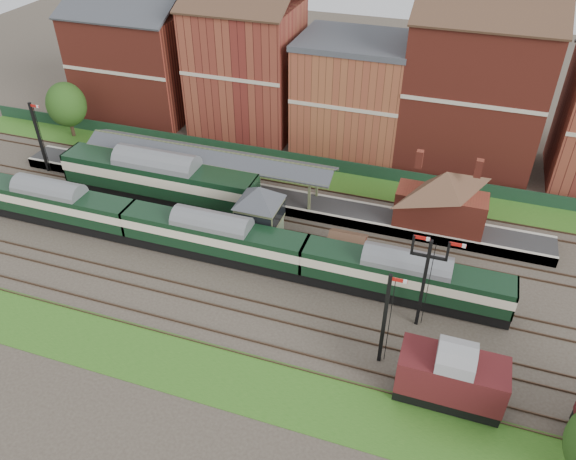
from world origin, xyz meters
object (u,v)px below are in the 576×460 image
(signal_box, at_px, (260,214))
(semaphore_bracket, at_px, (425,278))
(platform_railcar, at_px, (159,178))
(goods_van_a, at_px, (451,377))
(dmu_train, at_px, (213,237))

(signal_box, distance_m, semaphore_bracket, 16.16)
(platform_railcar, bearing_deg, signal_box, -15.25)
(platform_railcar, distance_m, goods_van_a, 33.59)
(signal_box, xyz_separation_m, semaphore_bracket, (15.04, -5.75, 1.44))
(dmu_train, height_order, goods_van_a, goods_van_a)
(semaphore_bracket, relative_size, platform_railcar, 0.40)
(platform_railcar, height_order, goods_van_a, platform_railcar)
(dmu_train, bearing_deg, semaphore_bracket, -7.85)
(semaphore_bracket, bearing_deg, signal_box, 159.08)
(platform_railcar, relative_size, goods_van_a, 2.99)
(signal_box, xyz_separation_m, dmu_train, (-3.09, -3.25, -0.95))
(semaphore_bracket, height_order, dmu_train, semaphore_bracket)
(platform_railcar, bearing_deg, dmu_train, -36.36)
(signal_box, height_order, goods_van_a, signal_box)
(goods_van_a, bearing_deg, dmu_train, 156.77)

